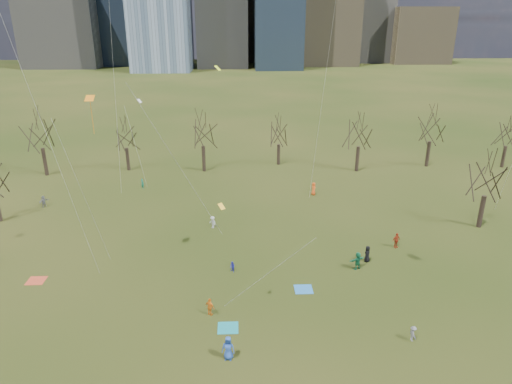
{
  "coord_description": "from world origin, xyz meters",
  "views": [
    {
      "loc": [
        -1.71,
        -28.62,
        22.52
      ],
      "look_at": [
        0.0,
        12.0,
        7.0
      ],
      "focal_mm": 32.0,
      "sensor_mm": 36.0,
      "label": 1
    }
  ],
  "objects_px": {
    "blanket_teal": "(228,328)",
    "blanket_navy": "(303,289)",
    "person_4": "(210,307)",
    "person_0": "(228,348)",
    "blanket_crimson": "(36,281)"
  },
  "relations": [
    {
      "from": "blanket_teal",
      "to": "blanket_navy",
      "type": "relative_size",
      "value": 1.0
    },
    {
      "from": "blanket_navy",
      "to": "person_4",
      "type": "xyz_separation_m",
      "value": [
        -8.08,
        -3.41,
        0.76
      ]
    },
    {
      "from": "person_0",
      "to": "person_4",
      "type": "distance_m",
      "value": 5.37
    },
    {
      "from": "blanket_navy",
      "to": "blanket_crimson",
      "type": "height_order",
      "value": "same"
    },
    {
      "from": "person_4",
      "to": "blanket_crimson",
      "type": "bearing_deg",
      "value": 17.09
    },
    {
      "from": "blanket_teal",
      "to": "person_4",
      "type": "height_order",
      "value": "person_4"
    },
    {
      "from": "blanket_navy",
      "to": "person_4",
      "type": "relative_size",
      "value": 1.04
    },
    {
      "from": "blanket_navy",
      "to": "person_0",
      "type": "distance_m",
      "value": 10.8
    },
    {
      "from": "blanket_teal",
      "to": "person_4",
      "type": "relative_size",
      "value": 1.04
    },
    {
      "from": "blanket_teal",
      "to": "blanket_navy",
      "type": "height_order",
      "value": "same"
    },
    {
      "from": "blanket_teal",
      "to": "person_0",
      "type": "height_order",
      "value": "person_0"
    },
    {
      "from": "blanket_navy",
      "to": "blanket_crimson",
      "type": "distance_m",
      "value": 24.43
    },
    {
      "from": "blanket_crimson",
      "to": "person_0",
      "type": "bearing_deg",
      "value": -31.74
    },
    {
      "from": "blanket_navy",
      "to": "blanket_crimson",
      "type": "xyz_separation_m",
      "value": [
        -24.31,
        2.44,
        0.0
      ]
    },
    {
      "from": "blanket_crimson",
      "to": "person_4",
      "type": "distance_m",
      "value": 17.27
    }
  ]
}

